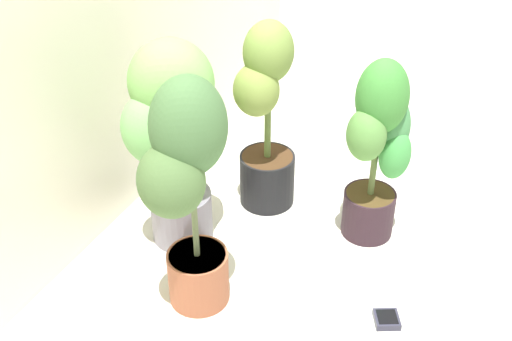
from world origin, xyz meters
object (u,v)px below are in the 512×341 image
hygrometer_box (387,319)px  potted_plant_back_right (265,120)px  potted_plant_front_right (379,143)px  potted_plant_back_center (174,128)px  potted_plant_back_left (187,182)px

hygrometer_box → potted_plant_back_right: bearing=118.9°
potted_plant_front_right → hygrometer_box: size_ratio=6.69×
potted_plant_front_right → potted_plant_back_center: potted_plant_back_center is taller
potted_plant_front_right → potted_plant_back_right: size_ratio=0.93×
potted_plant_back_right → potted_plant_back_left: bearing=-178.3°
potted_plant_back_right → hygrometer_box: bearing=-124.4°
potted_plant_back_right → hygrometer_box: 0.85m
potted_plant_back_right → potted_plant_front_right: bearing=-90.7°
potted_plant_back_center → potted_plant_back_right: bearing=-29.5°
potted_plant_front_right → potted_plant_back_center: 0.72m
potted_plant_front_right → potted_plant_back_left: (-0.61, 0.42, 0.09)m
potted_plant_back_right → hygrometer_box: potted_plant_back_right is taller
potted_plant_back_center → hygrometer_box: 0.95m
potted_plant_back_left → potted_plant_back_right: 0.62m
potted_plant_back_left → hygrometer_box: size_ratio=7.70×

